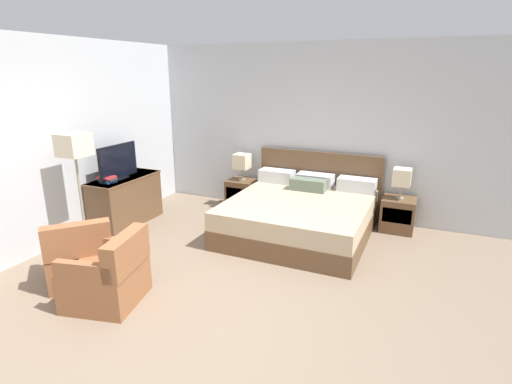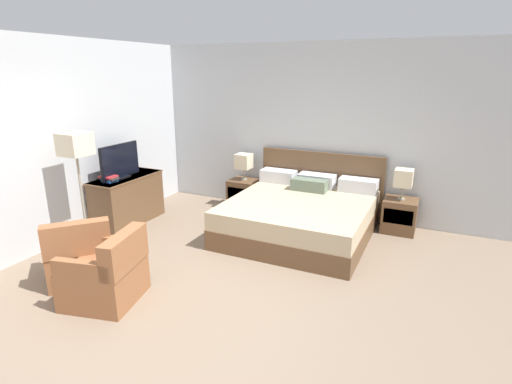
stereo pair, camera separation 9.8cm
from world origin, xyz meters
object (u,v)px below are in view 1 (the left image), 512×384
at_px(book_small_top, 106,177).
at_px(armchair_companion, 109,277).
at_px(book_red_cover, 108,181).
at_px(floor_lamp, 75,153).
at_px(book_blue_cover, 107,179).
at_px(bed, 300,214).
at_px(nightstand_left, 242,194).
at_px(table_lamp_right, 402,177).
at_px(nightstand_right, 398,215).
at_px(table_lamp_left, 242,162).
at_px(armchair_by_window, 80,257).
at_px(tv, 118,162).
at_px(dresser, 126,200).

distance_m(book_small_top, armchair_companion, 2.12).
bearing_deg(book_red_cover, floor_lamp, -75.21).
xyz_separation_m(book_blue_cover, floor_lamp, (0.19, -0.67, 0.52)).
height_order(bed, book_red_cover, bed).
distance_m(nightstand_left, book_blue_cover, 2.25).
distance_m(table_lamp_right, armchair_companion, 4.13).
bearing_deg(book_blue_cover, nightstand_right, 24.01).
height_order(nightstand_right, book_blue_cover, book_blue_cover).
relative_size(nightstand_right, table_lamp_left, 1.10).
relative_size(table_lamp_right, book_red_cover, 2.34).
bearing_deg(nightstand_left, nightstand_right, 0.00).
distance_m(bed, table_lamp_right, 1.56).
bearing_deg(bed, table_lamp_right, 29.00).
distance_m(book_red_cover, armchair_by_window, 1.56).
xyz_separation_m(book_red_cover, armchair_companion, (1.38, -1.50, -0.48)).
bearing_deg(tv, bed, 16.71).
xyz_separation_m(tv, armchair_by_window, (0.75, -1.53, -0.71)).
distance_m(tv, book_blue_cover, 0.31).
distance_m(book_red_cover, armchair_companion, 2.09).
xyz_separation_m(tv, book_blue_cover, (-0.01, -0.24, -0.20)).
xyz_separation_m(table_lamp_left, tv, (-1.31, -1.49, 0.17)).
height_order(nightstand_right, armchair_companion, armchair_companion).
relative_size(table_lamp_left, book_blue_cover, 1.74).
relative_size(bed, book_small_top, 9.41).
distance_m(table_lamp_left, dresser, 1.98).
relative_size(bed, tv, 2.71).
xyz_separation_m(table_lamp_left, book_blue_cover, (-1.32, -1.74, -0.03)).
bearing_deg(table_lamp_left, dresser, -133.07).
bearing_deg(book_small_top, book_blue_cover, 0.00).
bearing_deg(book_small_top, nightstand_right, 23.96).
relative_size(bed, book_red_cover, 10.50).
height_order(tv, book_red_cover, tv).
bearing_deg(nightstand_left, armchair_companion, -88.80).
xyz_separation_m(book_red_cover, floor_lamp, (0.18, -0.67, 0.55)).
height_order(nightstand_right, table_lamp_right, table_lamp_right).
distance_m(table_lamp_left, floor_lamp, 2.70).
bearing_deg(book_red_cover, table_lamp_left, 53.00).
relative_size(armchair_by_window, armchair_companion, 1.17).
bearing_deg(table_lamp_left, tv, -131.33).
bearing_deg(armchair_companion, book_blue_cover, 132.71).
relative_size(book_red_cover, book_small_top, 0.90).
distance_m(table_lamp_left, book_blue_cover, 2.18).
xyz_separation_m(table_lamp_left, floor_lamp, (-1.13, -2.41, 0.49)).
bearing_deg(armchair_by_window, bed, 51.29).
relative_size(nightstand_right, book_small_top, 2.31).
xyz_separation_m(nightstand_left, book_red_cover, (-1.31, -1.74, 0.51)).
bearing_deg(dresser, bed, 14.95).
bearing_deg(armchair_companion, armchair_by_window, 160.78).
height_order(dresser, book_red_cover, book_red_cover).
height_order(nightstand_left, armchair_by_window, armchair_by_window).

